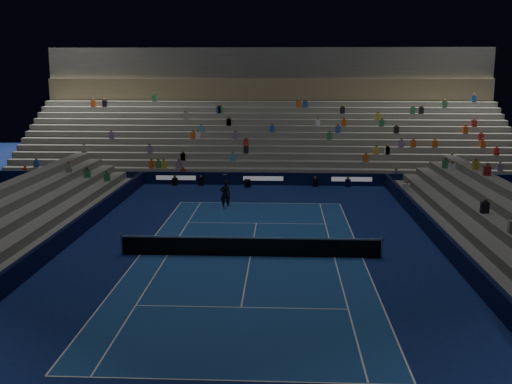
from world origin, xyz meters
The scene contains 9 objects.
ground centered at (0.00, 0.00, 0.00)m, with size 90.00×90.00×0.00m, color #0D1B52.
court_surface centered at (0.00, 0.00, 0.01)m, with size 10.97×23.77×0.01m, color navy.
sponsor_barrier_far centered at (0.00, 18.50, 0.50)m, with size 44.00×0.25×1.00m, color black.
sponsor_barrier_east centered at (9.70, 0.00, 0.50)m, with size 0.25×37.00×1.00m, color black.
sponsor_barrier_west centered at (-9.70, 0.00, 0.50)m, with size 0.25×37.00×1.00m, color black.
grandstand_main centered at (0.00, 27.90, 3.38)m, with size 44.00×15.20×11.20m.
tennis_net centered at (0.00, 0.00, 0.50)m, with size 12.90×0.10×1.10m.
tennis_player centered at (-2.23, 10.23, 0.95)m, with size 0.69×0.45×1.90m, color black.
broadcast_camera centered at (-1.21, 17.58, 0.30)m, with size 0.54×0.94×0.59m.
Camera 1 is at (1.56, -27.71, 8.97)m, focal length 41.38 mm.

